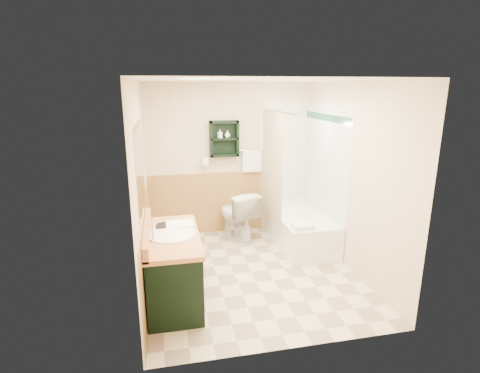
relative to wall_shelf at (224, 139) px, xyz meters
name	(u,v)px	position (x,y,z in m)	size (l,w,h in m)	color
floor	(251,272)	(0.10, -1.41, -1.55)	(3.00, 3.00, 0.00)	beige
back_wall	(229,159)	(0.10, 0.11, -0.35)	(2.60, 0.04, 2.40)	#FFEAC7
left_wall	(140,188)	(-1.22, -1.41, -0.35)	(0.04, 3.00, 2.40)	#FFEAC7
right_wall	(351,177)	(1.42, -1.41, -0.35)	(0.04, 3.00, 2.40)	#FFEAC7
ceiling	(253,78)	(0.10, -1.41, 0.87)	(2.60, 3.00, 0.04)	white
wainscot_left	(147,245)	(-1.19, -1.41, -1.05)	(2.98, 2.98, 1.00)	#AD8346
wainscot_back	(230,202)	(0.10, 0.08, -1.05)	(2.58, 2.58, 1.00)	#AD8346
mirror_frame	(140,173)	(-1.17, -1.96, -0.05)	(1.30, 1.30, 1.00)	brown
mirror_glass	(141,173)	(-1.17, -1.96, -0.05)	(1.20, 1.20, 0.90)	white
tile_right	(324,176)	(1.38, -0.66, -0.50)	(1.50, 1.50, 2.10)	white
tile_back	(291,166)	(1.13, 0.07, -0.50)	(0.95, 0.95, 2.10)	white
tile_accent	(326,118)	(1.37, -0.66, 0.35)	(1.50, 1.50, 0.10)	#14482C
wall_shelf	(224,139)	(0.00, 0.00, 0.00)	(0.45, 0.15, 0.55)	black
hair_dryer	(205,161)	(-0.30, 0.02, -0.35)	(0.10, 0.24, 0.18)	white
towel_bar	(252,150)	(0.45, 0.04, -0.20)	(0.40, 0.06, 0.40)	silver
curtain_rod	(277,111)	(0.63, -0.66, 0.45)	(0.03, 0.03, 1.60)	silver
shower_curtain	(272,169)	(0.63, -0.48, -0.40)	(1.05, 1.05, 1.70)	#BDAD8F
vanity	(173,268)	(-0.89, -1.84, -1.16)	(0.59, 1.23, 0.78)	black
bathtub	(299,228)	(1.03, -0.66, -1.31)	(0.73, 1.50, 0.49)	white
toilet	(237,215)	(0.14, -0.28, -1.16)	(0.44, 0.79, 0.77)	white
counter_towel	(180,225)	(-0.79, -1.60, -0.75)	(0.30, 0.24, 0.04)	silver
vanity_book	(155,218)	(-1.06, -1.58, -0.66)	(0.16, 0.02, 0.22)	black
tub_towel	(302,226)	(0.83, -1.28, -1.03)	(0.26, 0.22, 0.07)	silver
soap_bottle_a	(220,136)	(-0.07, -0.01, 0.05)	(0.06, 0.13, 0.06)	white
soap_bottle_b	(227,135)	(0.05, -0.01, 0.06)	(0.08, 0.11, 0.08)	white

